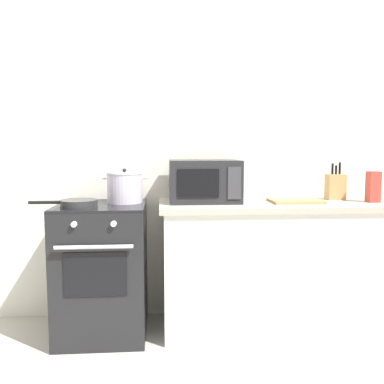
# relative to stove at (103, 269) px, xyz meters

# --- Properties ---
(ground_plane) EXTENTS (10.00, 10.00, 0.00)m
(ground_plane) POSITION_rel_stove_xyz_m (0.35, -0.60, -0.46)
(ground_plane) COLOR #B2ADA3
(back_wall) EXTENTS (4.40, 0.10, 2.50)m
(back_wall) POSITION_rel_stove_xyz_m (0.65, 0.37, 0.79)
(back_wall) COLOR silver
(back_wall) RESTS_ON ground_plane
(lower_cabinet_right) EXTENTS (1.64, 0.56, 0.88)m
(lower_cabinet_right) POSITION_rel_stove_xyz_m (1.25, 0.02, -0.02)
(lower_cabinet_right) COLOR white
(lower_cabinet_right) RESTS_ON ground_plane
(countertop_right) EXTENTS (1.70, 0.60, 0.04)m
(countertop_right) POSITION_rel_stove_xyz_m (1.25, 0.02, 0.44)
(countertop_right) COLOR #ADA393
(countertop_right) RESTS_ON lower_cabinet_right
(stove) EXTENTS (0.60, 0.64, 0.92)m
(stove) POSITION_rel_stove_xyz_m (0.00, 0.00, 0.00)
(stove) COLOR black
(stove) RESTS_ON ground_plane
(stock_pot) EXTENTS (0.34, 0.25, 0.24)m
(stock_pot) POSITION_rel_stove_xyz_m (0.16, 0.07, 0.57)
(stock_pot) COLOR silver
(stock_pot) RESTS_ON stove
(frying_pan) EXTENTS (0.44, 0.24, 0.05)m
(frying_pan) POSITION_rel_stove_xyz_m (-0.13, -0.14, 0.48)
(frying_pan) COLOR #28282B
(frying_pan) RESTS_ON stove
(microwave) EXTENTS (0.50, 0.37, 0.30)m
(microwave) POSITION_rel_stove_xyz_m (0.72, 0.08, 0.61)
(microwave) COLOR #232326
(microwave) RESTS_ON countertop_right
(cutting_board) EXTENTS (0.36, 0.26, 0.02)m
(cutting_board) POSITION_rel_stove_xyz_m (1.37, 0.00, 0.47)
(cutting_board) COLOR tan
(cutting_board) RESTS_ON countertop_right
(knife_block) EXTENTS (0.13, 0.10, 0.28)m
(knife_block) POSITION_rel_stove_xyz_m (1.72, 0.14, 0.56)
(knife_block) COLOR tan
(knife_block) RESTS_ON countertop_right
(pasta_box) EXTENTS (0.08, 0.08, 0.22)m
(pasta_box) POSITION_rel_stove_xyz_m (1.92, -0.03, 0.57)
(pasta_box) COLOR #B73D33
(pasta_box) RESTS_ON countertop_right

